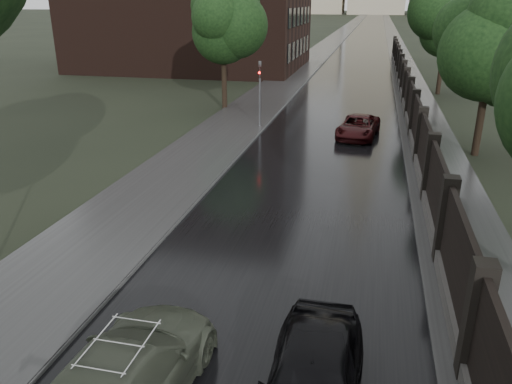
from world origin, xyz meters
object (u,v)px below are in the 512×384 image
tree_left_far (223,33)px  tree_right_c (446,32)px  traffic_light (260,89)px  volga_sedan (123,380)px  tree_right_b (491,54)px  car_right_far (358,127)px  car_right_near (312,382)px

tree_left_far → tree_right_c: (15.50, 10.00, -0.29)m
traffic_light → volga_sedan: 22.65m
tree_right_b → tree_right_c: 18.00m
tree_right_c → traffic_light: size_ratio=1.75×
tree_left_far → car_right_far: 12.12m
car_right_far → tree_right_c: bearing=76.7°
tree_left_far → volga_sedan: tree_left_far is taller
tree_left_far → car_right_near: 28.74m
tree_right_b → car_right_near: (-5.90, -18.72, -4.18)m
tree_left_far → tree_right_b: size_ratio=1.05×
car_right_near → volga_sedan: bearing=-167.5°
tree_right_b → car_right_near: tree_right_b is taller
tree_right_c → traffic_light: (-11.80, -15.01, -2.55)m
tree_right_b → volga_sedan: 21.97m
tree_right_b → tree_right_c: size_ratio=1.00×
car_right_near → car_right_far: size_ratio=1.03×
tree_right_b → tree_right_c: same height
volga_sedan → car_right_far: (3.40, 21.70, -0.16)m
car_right_near → car_right_far: (0.00, 20.96, -0.16)m
tree_right_b → volga_sedan: bearing=-115.5°
car_right_far → tree_right_b: bearing=-13.6°
volga_sedan → tree_right_c: bearing=-101.2°
tree_right_c → traffic_light: bearing=-128.2°
traffic_light → car_right_far: 6.21m
tree_right_c → tree_right_b: bearing=-90.0°
tree_left_far → volga_sedan: 28.50m
tree_right_c → car_right_near: bearing=-99.1°
tree_right_b → car_right_near: size_ratio=1.56×
tree_right_b → tree_right_c: (0.00, 18.00, 0.00)m
tree_right_b → traffic_light: size_ratio=1.75×
tree_right_b → volga_sedan: size_ratio=1.32×
tree_left_far → car_right_far: tree_left_far is taller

